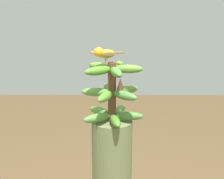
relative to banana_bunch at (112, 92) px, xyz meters
name	(u,v)px	position (x,y,z in m)	size (l,w,h in m)	color
banana_bunch	(112,92)	(0.00, 0.00, 0.00)	(0.32, 0.32, 0.31)	brown
perched_bird	(104,53)	(-0.01, 0.04, 0.20)	(0.07, 0.17, 0.08)	#C68933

